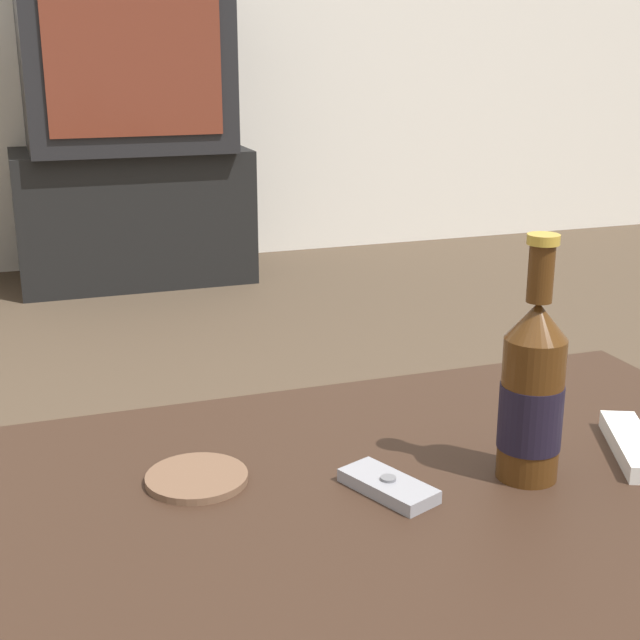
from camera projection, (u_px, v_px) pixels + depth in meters
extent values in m
cube|color=#332116|center=(343.00, 521.00, 0.90)|extent=(1.07, 0.63, 0.04)
cylinder|color=black|center=(578.00, 517.00, 1.34)|extent=(0.07, 0.07, 0.40)
cube|color=black|center=(133.00, 215.00, 3.44)|extent=(0.87, 0.47, 0.51)
cube|color=black|center=(123.00, 58.00, 3.27)|extent=(0.73, 0.56, 0.67)
cube|color=maroon|center=(134.00, 58.00, 3.01)|extent=(0.60, 0.01, 0.52)
cylinder|color=#47280F|center=(531.00, 409.00, 0.92)|extent=(0.06, 0.06, 0.15)
cylinder|color=black|center=(530.00, 416.00, 0.93)|extent=(0.07, 0.07, 0.07)
cone|color=#47280F|center=(537.00, 320.00, 0.90)|extent=(0.06, 0.06, 0.04)
cylinder|color=#47280F|center=(541.00, 273.00, 0.88)|extent=(0.03, 0.03, 0.06)
cylinder|color=#B79333|center=(543.00, 239.00, 0.87)|extent=(0.03, 0.03, 0.01)
cube|color=gray|center=(388.00, 486.00, 0.91)|extent=(0.08, 0.11, 0.01)
cylinder|color=slate|center=(388.00, 478.00, 0.91)|extent=(0.02, 0.02, 0.00)
cube|color=white|center=(632.00, 446.00, 1.00)|extent=(0.10, 0.16, 0.02)
cylinder|color=brown|center=(197.00, 478.00, 0.93)|extent=(0.11, 0.11, 0.01)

